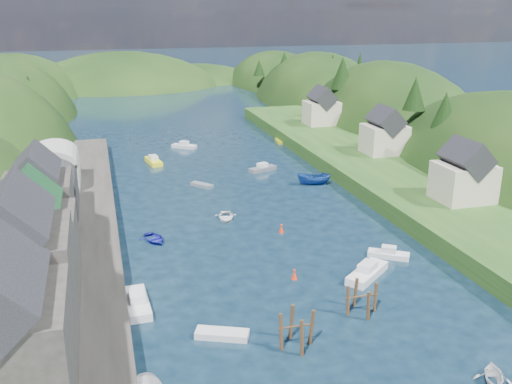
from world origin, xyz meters
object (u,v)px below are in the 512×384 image
object	(u,v)px
channel_buoy_far	(281,229)
piling_cluster_far	(362,301)
piling_cluster_near	(296,332)
channel_buoy_near	(294,275)

from	to	relation	value
channel_buoy_far	piling_cluster_far	bearing A→B (deg)	-87.21
piling_cluster_near	piling_cluster_far	distance (m)	8.51
piling_cluster_near	piling_cluster_far	bearing A→B (deg)	25.27
channel_buoy_near	piling_cluster_near	bearing A→B (deg)	-108.58
piling_cluster_far	channel_buoy_near	size ratio (longest dim) A/B	3.17
piling_cluster_far	channel_buoy_near	bearing A→B (deg)	114.20
piling_cluster_near	channel_buoy_near	size ratio (longest dim) A/B	3.52
piling_cluster_near	piling_cluster_far	size ratio (longest dim) A/B	1.11
piling_cluster_near	channel_buoy_near	xyz separation A→B (m)	(3.99, 11.86, -0.89)
piling_cluster_far	channel_buoy_far	distance (m)	20.90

